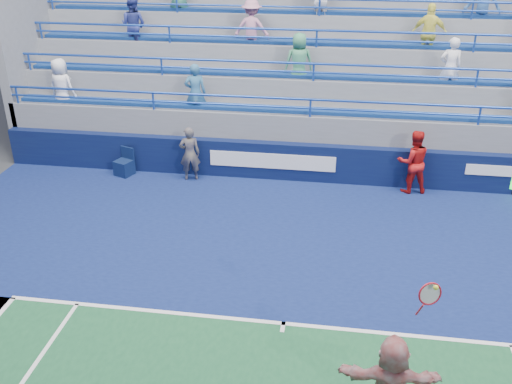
% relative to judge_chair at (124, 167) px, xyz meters
% --- Properties ---
extents(ground, '(120.00, 120.00, 0.00)m').
position_rel_judge_chair_xyz_m(ground, '(5.34, -6.08, -0.26)').
color(ground, '#333538').
extents(sponsor_wall, '(18.00, 0.32, 1.10)m').
position_rel_judge_chair_xyz_m(sponsor_wall, '(5.34, 0.42, 0.29)').
color(sponsor_wall, '#0A113B').
rests_on(sponsor_wall, ground).
extents(bleacher_stand, '(18.00, 5.60, 6.13)m').
position_rel_judge_chair_xyz_m(bleacher_stand, '(5.34, 4.19, 1.28)').
color(bleacher_stand, slate).
rests_on(bleacher_stand, ground).
extents(judge_chair, '(0.59, 0.61, 0.82)m').
position_rel_judge_chair_xyz_m(judge_chair, '(0.00, 0.00, 0.00)').
color(judge_chair, '#0D1B3E').
rests_on(judge_chair, ground).
extents(tennis_player, '(1.53, 0.53, 2.64)m').
position_rel_judge_chair_xyz_m(tennis_player, '(7.10, -8.18, 0.56)').
color(tennis_player, silver).
rests_on(tennis_player, ground).
extents(line_judge, '(0.66, 0.52, 1.60)m').
position_rel_judge_chair_xyz_m(line_judge, '(2.01, -0.03, 0.54)').
color(line_judge, '#15163A').
rests_on(line_judge, ground).
extents(ball_girl, '(0.97, 0.82, 1.79)m').
position_rel_judge_chair_xyz_m(ball_girl, '(8.21, 0.10, 0.63)').
color(ball_girl, red).
rests_on(ball_girl, ground).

